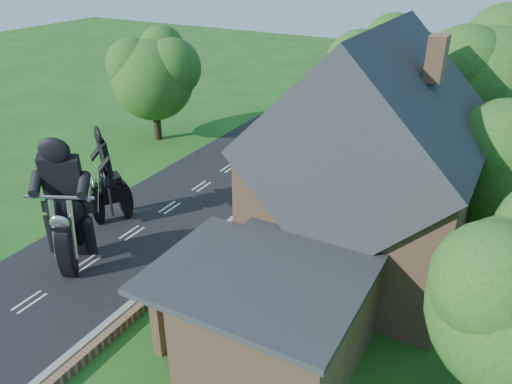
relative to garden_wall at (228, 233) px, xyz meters
The scene contains 17 objects.
ground 6.60m from the garden_wall, 130.70° to the right, with size 120.00×120.00×0.00m, color #1C5116.
road 6.60m from the garden_wall, 130.70° to the right, with size 7.00×80.00×0.02m, color black.
kerb 5.04m from the garden_wall, 97.41° to the right, with size 0.30×80.00×0.12m, color gray.
garden_wall is the anchor object (origin of this frame).
house 7.52m from the garden_wall, ahead, with size 9.54×8.64×10.24m.
annex 8.19m from the garden_wall, 46.16° to the right, with size 7.05×5.94×3.44m.
tree_behind_house 16.06m from the garden_wall, 48.43° to the left, with size 7.81×7.20×10.08m.
tree_behind_left 13.88m from the garden_wall, 72.34° to the left, with size 6.94×6.40×9.16m.
tree_far_road 15.13m from the garden_wall, 140.77° to the left, with size 6.08×5.60×7.84m.
shrub_a 6.09m from the garden_wall, 80.54° to the right, with size 0.90×0.90×1.10m, color black.
shrub_b 3.66m from the garden_wall, 74.05° to the right, with size 0.90×0.90×1.10m, color black.
shrub_c 1.46m from the garden_wall, 45.00° to the right, with size 0.90×0.90×1.10m, color black.
shrub_d 4.14m from the garden_wall, 75.96° to the left, with size 0.90×0.90×1.10m, color black.
shrub_e 6.59m from the garden_wall, 81.25° to the left, with size 0.90×0.90×1.10m, color black.
shrub_f 9.06m from the garden_wall, 83.66° to the left, with size 0.90×0.90×1.10m, color black.
motorcycle_lead 6.94m from the garden_wall, 130.53° to the right, with size 0.50×1.96×1.83m, color black, non-canonical shape.
motorcycle_follow 6.18m from the garden_wall, 166.37° to the right, with size 0.41×1.64×1.53m, color black, non-canonical shape.
Camera 1 is at (15.53, -12.39, 12.83)m, focal length 35.00 mm.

